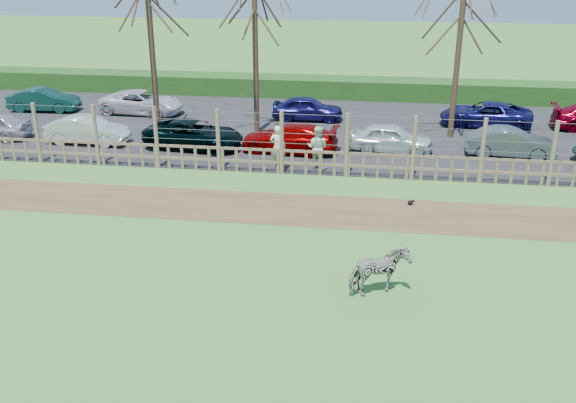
# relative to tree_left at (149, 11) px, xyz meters

# --- Properties ---
(ground) EXTENTS (120.00, 120.00, 0.00)m
(ground) POSITION_rel_tree_left_xyz_m (6.50, -12.50, -5.62)
(ground) COLOR #679F47
(ground) RESTS_ON ground
(dirt_strip) EXTENTS (34.00, 2.80, 0.01)m
(dirt_strip) POSITION_rel_tree_left_xyz_m (6.50, -8.00, -5.61)
(dirt_strip) COLOR brown
(dirt_strip) RESTS_ON ground
(asphalt) EXTENTS (44.00, 13.00, 0.04)m
(asphalt) POSITION_rel_tree_left_xyz_m (6.50, 2.00, -5.60)
(asphalt) COLOR #232326
(asphalt) RESTS_ON ground
(hedge) EXTENTS (46.00, 2.00, 1.10)m
(hedge) POSITION_rel_tree_left_xyz_m (6.50, 9.00, -5.07)
(hedge) COLOR #1E4716
(hedge) RESTS_ON ground
(fence) EXTENTS (30.16, 0.16, 2.50)m
(fence) POSITION_rel_tree_left_xyz_m (6.50, -4.50, -4.81)
(fence) COLOR brown
(fence) RESTS_ON ground
(tree_left) EXTENTS (4.80, 4.80, 7.88)m
(tree_left) POSITION_rel_tree_left_xyz_m (0.00, 0.00, 0.00)
(tree_left) COLOR #3D2B1E
(tree_left) RESTS_ON ground
(tree_mid) EXTENTS (4.80, 4.80, 6.83)m
(tree_mid) POSITION_rel_tree_left_xyz_m (4.50, 1.00, -0.75)
(tree_mid) COLOR #3D2B1E
(tree_mid) RESTS_ON ground
(tree_right) EXTENTS (4.80, 4.80, 7.35)m
(tree_right) POSITION_rel_tree_left_xyz_m (13.50, 1.50, -0.37)
(tree_right) COLOR #3D2B1E
(tree_right) RESTS_ON ground
(zebra) EXTENTS (1.68, 1.37, 1.30)m
(zebra) POSITION_rel_tree_left_xyz_m (10.29, -13.30, -4.97)
(zebra) COLOR gray
(zebra) RESTS_ON ground
(visitor_a) EXTENTS (0.64, 0.43, 1.72)m
(visitor_a) POSITION_rel_tree_left_xyz_m (6.26, -3.90, -4.71)
(visitor_a) COLOR beige
(visitor_a) RESTS_ON asphalt
(visitor_b) EXTENTS (0.97, 0.83, 1.72)m
(visitor_b) POSITION_rel_tree_left_xyz_m (7.81, -3.77, -4.71)
(visitor_b) COLOR #BBE8C3
(visitor_b) RESTS_ON asphalt
(crow) EXTENTS (0.24, 0.18, 0.20)m
(crow) POSITION_rel_tree_left_xyz_m (11.36, -7.07, -5.52)
(crow) COLOR black
(crow) RESTS_ON ground
(car_1) EXTENTS (3.68, 1.40, 1.20)m
(car_1) POSITION_rel_tree_left_xyz_m (-2.64, -1.77, -4.98)
(car_1) COLOR silver
(car_1) RESTS_ON asphalt
(car_2) EXTENTS (4.52, 2.47, 1.20)m
(car_2) POSITION_rel_tree_left_xyz_m (2.22, -1.78, -4.98)
(car_2) COLOR black
(car_2) RESTS_ON asphalt
(car_3) EXTENTS (4.28, 2.07, 1.20)m
(car_3) POSITION_rel_tree_left_xyz_m (6.43, -1.77, -4.98)
(car_3) COLOR #920201
(car_3) RESTS_ON asphalt
(car_4) EXTENTS (3.63, 1.71, 1.20)m
(car_4) POSITION_rel_tree_left_xyz_m (10.74, -1.17, -4.98)
(car_4) COLOR silver
(car_4) RESTS_ON asphalt
(car_5) EXTENTS (3.72, 1.51, 1.20)m
(car_5) POSITION_rel_tree_left_xyz_m (15.67, -1.18, -4.98)
(car_5) COLOR #4D5E5B
(car_5) RESTS_ON asphalt
(car_7) EXTENTS (3.72, 1.50, 1.20)m
(car_7) POSITION_rel_tree_left_xyz_m (-7.41, 3.46, -4.98)
(car_7) COLOR #114037
(car_7) RESTS_ON asphalt
(car_8) EXTENTS (4.52, 2.48, 1.20)m
(car_8) POSITION_rel_tree_left_xyz_m (-2.08, 3.64, -4.98)
(car_8) COLOR silver
(car_8) RESTS_ON asphalt
(car_10) EXTENTS (3.53, 1.44, 1.20)m
(car_10) POSITION_rel_tree_left_xyz_m (6.63, 3.56, -4.98)
(car_10) COLOR #141150
(car_10) RESTS_ON asphalt
(car_12) EXTENTS (4.52, 2.49, 1.20)m
(car_12) POSITION_rel_tree_left_xyz_m (15.32, 3.47, -4.98)
(car_12) COLOR #131150
(car_12) RESTS_ON asphalt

